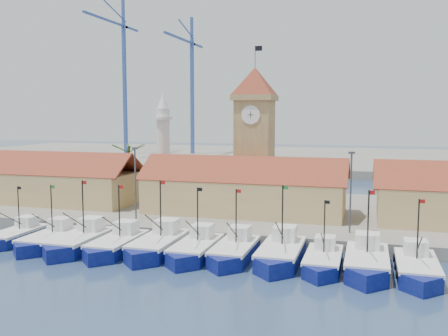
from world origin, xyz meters
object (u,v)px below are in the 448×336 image
(boat_5, at_px, (195,250))
(clock_tower, at_px, (255,133))
(boat_0, at_px, (15,237))
(minaret, at_px, (163,146))

(boat_5, xyz_separation_m, clock_tower, (0.93, 23.20, 11.18))
(boat_0, relative_size, boat_5, 0.90)
(boat_5, distance_m, minaret, 30.22)
(boat_0, height_order, clock_tower, clock_tower)
(clock_tower, distance_m, minaret, 15.30)
(boat_0, xyz_separation_m, clock_tower, (22.64, 23.21, 11.26))
(boat_0, xyz_separation_m, boat_5, (21.70, 0.01, 0.08))
(boat_0, relative_size, minaret, 0.55)
(boat_5, height_order, clock_tower, clock_tower)
(clock_tower, relative_size, minaret, 1.39)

